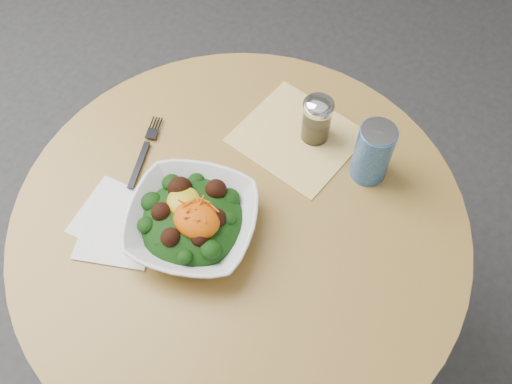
# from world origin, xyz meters

# --- Properties ---
(ground) EXTENTS (6.00, 6.00, 0.00)m
(ground) POSITION_xyz_m (0.00, 0.00, 0.00)
(ground) COLOR #2D2D30
(ground) RESTS_ON ground
(table) EXTENTS (0.90, 0.90, 0.75)m
(table) POSITION_xyz_m (0.00, 0.00, 0.55)
(table) COLOR black
(table) RESTS_ON ground
(cloth_napkin) EXTENTS (0.27, 0.25, 0.00)m
(cloth_napkin) POSITION_xyz_m (0.00, 0.23, 0.75)
(cloth_napkin) COLOR orange
(cloth_napkin) RESTS_ON table
(paper_napkins) EXTENTS (0.19, 0.19, 0.00)m
(paper_napkins) POSITION_xyz_m (-0.20, -0.13, 0.75)
(paper_napkins) COLOR white
(paper_napkins) RESTS_ON table
(salad_bowl) EXTENTS (0.31, 0.31, 0.09)m
(salad_bowl) POSITION_xyz_m (-0.07, -0.06, 0.78)
(salad_bowl) COLOR white
(salad_bowl) RESTS_ON table
(fork) EXTENTS (0.07, 0.18, 0.00)m
(fork) POSITION_xyz_m (-0.26, 0.04, 0.76)
(fork) COLOR black
(fork) RESTS_ON table
(spice_shaker) EXTENTS (0.06, 0.06, 0.11)m
(spice_shaker) POSITION_xyz_m (0.03, 0.26, 0.81)
(spice_shaker) COLOR silver
(spice_shaker) RESTS_ON table
(beverage_can) EXTENTS (0.07, 0.07, 0.14)m
(beverage_can) POSITION_xyz_m (0.17, 0.23, 0.82)
(beverage_can) COLOR navy
(beverage_can) RESTS_ON table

